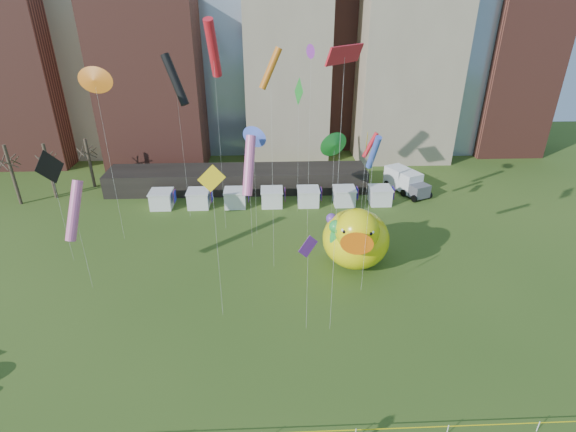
{
  "coord_description": "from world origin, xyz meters",
  "views": [
    {
      "loc": [
        0.86,
        -18.44,
        25.28
      ],
      "look_at": [
        2.02,
        8.33,
        12.0
      ],
      "focal_mm": 27.0,
      "sensor_mm": 36.0,
      "label": 1
    }
  ],
  "objects_px": {
    "big_duck": "(356,237)",
    "seahorse_green": "(335,235)",
    "box_truck": "(406,181)",
    "seahorse_purple": "(330,225)",
    "small_duck": "(342,236)"
  },
  "relations": [
    {
      "from": "big_duck",
      "to": "small_duck",
      "type": "relative_size",
      "value": 2.16
    },
    {
      "from": "small_duck",
      "to": "seahorse_purple",
      "type": "distance_m",
      "value": 3.13
    },
    {
      "from": "box_truck",
      "to": "big_duck",
      "type": "bearing_deg",
      "value": -143.87
    },
    {
      "from": "big_duck",
      "to": "seahorse_green",
      "type": "distance_m",
      "value": 3.02
    },
    {
      "from": "small_duck",
      "to": "box_truck",
      "type": "relative_size",
      "value": 0.61
    },
    {
      "from": "big_duck",
      "to": "small_duck",
      "type": "bearing_deg",
      "value": 113.65
    },
    {
      "from": "seahorse_green",
      "to": "box_truck",
      "type": "height_order",
      "value": "seahorse_green"
    },
    {
      "from": "seahorse_green",
      "to": "box_truck",
      "type": "distance_m",
      "value": 25.21
    },
    {
      "from": "small_duck",
      "to": "big_duck",
      "type": "bearing_deg",
      "value": -94.65
    },
    {
      "from": "small_duck",
      "to": "box_truck",
      "type": "bearing_deg",
      "value": 36.12
    },
    {
      "from": "big_duck",
      "to": "small_duck",
      "type": "height_order",
      "value": "big_duck"
    },
    {
      "from": "box_truck",
      "to": "seahorse_purple",
      "type": "bearing_deg",
      "value": -151.91
    },
    {
      "from": "seahorse_green",
      "to": "seahorse_purple",
      "type": "xyz_separation_m",
      "value": [
        0.02,
        3.48,
        -0.72
      ]
    },
    {
      "from": "seahorse_green",
      "to": "seahorse_purple",
      "type": "bearing_deg",
      "value": 86.09
    },
    {
      "from": "big_duck",
      "to": "box_truck",
      "type": "xyz_separation_m",
      "value": [
        11.12,
        19.62,
        -1.79
      ]
    }
  ]
}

